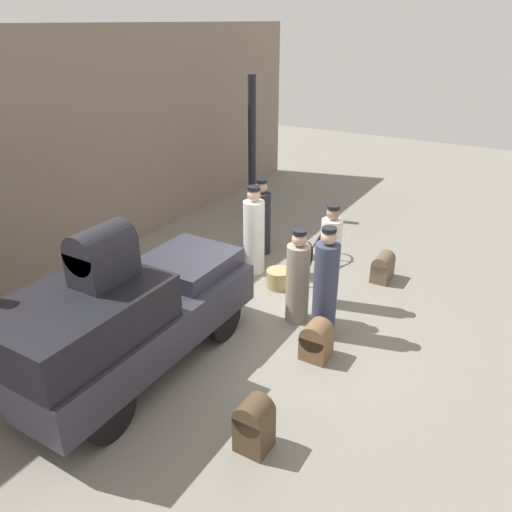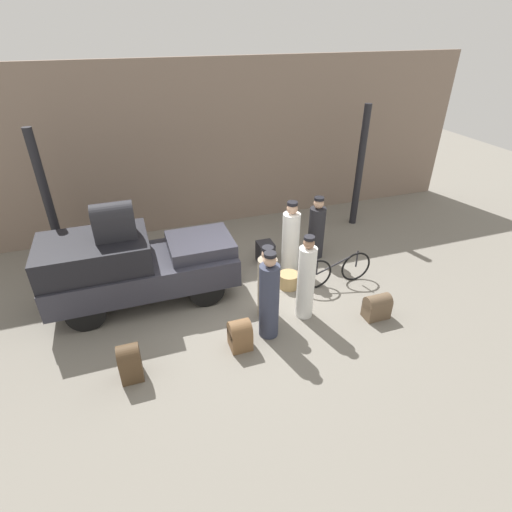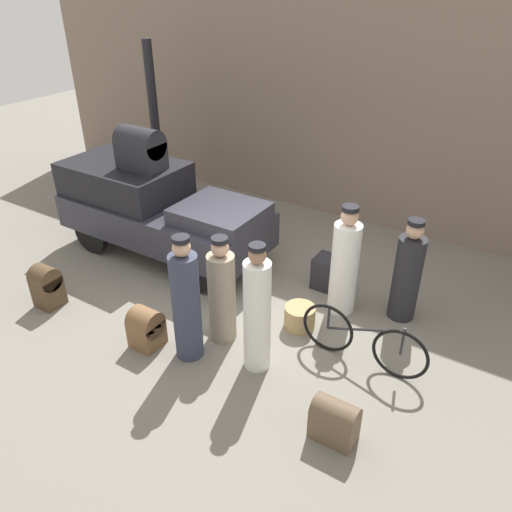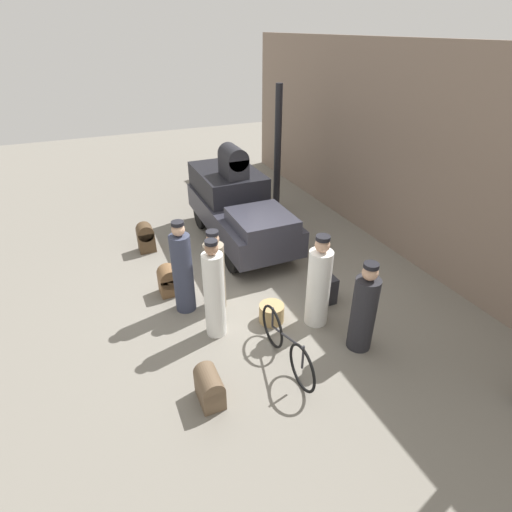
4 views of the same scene
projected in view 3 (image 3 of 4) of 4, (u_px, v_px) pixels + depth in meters
name	position (u px, v px, depth m)	size (l,w,h in m)	color
ground_plane	(238.00, 311.00, 7.73)	(30.00, 30.00, 0.00)	gray
station_building_facade	(355.00, 109.00, 9.58)	(16.00, 0.15, 4.50)	gray
canopy_pillar_left	(155.00, 125.00, 10.59)	(0.20, 0.20, 3.41)	black
truck	(156.00, 208.00, 8.93)	(3.87, 1.56, 1.59)	black
bicycle	(363.00, 340.00, 6.54)	(1.75, 0.04, 0.79)	black
wicker_basket	(300.00, 317.00, 7.32)	(0.46, 0.46, 0.34)	tan
porter_carrying_trunk	(257.00, 313.00, 6.28)	(0.35, 0.35, 1.83)	white
porter_standing_middle	(407.00, 275.00, 7.27)	(0.40, 0.40, 1.62)	#232328
porter_with_bicycle	(345.00, 265.00, 7.39)	(0.41, 0.41, 1.75)	white
conductor_in_dark_uniform	(186.00, 304.00, 6.47)	(0.38, 0.38, 1.82)	#33384C
porter_lifting_near_truck	(222.00, 294.00, 6.85)	(0.38, 0.38, 1.61)	gray
trunk_large_brown	(326.00, 272.00, 8.19)	(0.39, 0.41, 0.55)	#232328
trunk_barrel_dark	(335.00, 420.00, 5.53)	(0.51, 0.33, 0.53)	brown
trunk_wicker_pale	(146.00, 327.00, 6.91)	(0.39, 0.40, 0.59)	brown
suitcase_tan_flat	(47.00, 285.00, 7.71)	(0.36, 0.38, 0.69)	#4C3823
trunk_on_truck_roof	(140.00, 148.00, 8.50)	(0.78, 0.50, 0.71)	#232328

